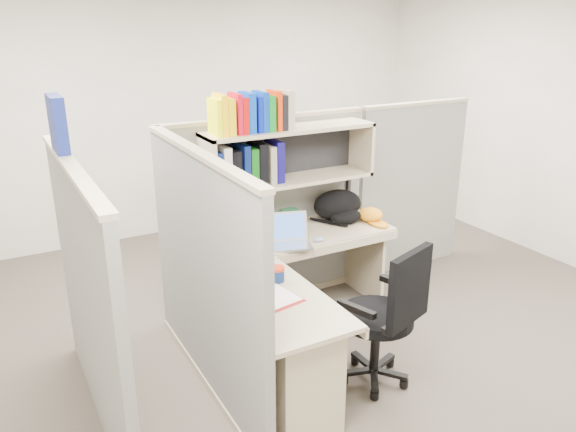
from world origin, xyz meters
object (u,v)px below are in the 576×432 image
desk (295,330)px  task_chair (381,337)px  backpack (341,207)px  snack_canister (277,274)px  laptop (288,231)px

desk → task_chair: size_ratio=1.70×
backpack → snack_canister: size_ratio=4.33×
laptop → backpack: bearing=40.5°
task_chair → snack_canister: bearing=143.6°
desk → backpack: (0.97, 0.92, 0.42)m
task_chair → laptop: bearing=103.4°
desk → snack_canister: bearing=102.5°
snack_canister → task_chair: (0.56, -0.41, -0.42)m
desk → task_chair: 0.58m
snack_canister → task_chair: size_ratio=0.10×
desk → laptop: (0.31, 0.65, 0.41)m
backpack → laptop: bearing=-170.4°
desk → laptop: size_ratio=5.20×
laptop → backpack: backpack is taller
desk → laptop: 0.83m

